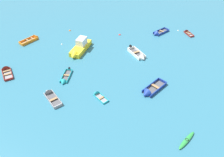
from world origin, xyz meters
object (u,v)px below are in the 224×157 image
object	(u,v)px
mooring_buoy_between_boats_left	(70,31)
rowboat_deep_blue_back_row_left	(149,92)
rowboat_turquoise_far_back	(98,95)
motor_launch_yellow_back_row_right	(80,48)
rowboat_maroon_back_row_center	(6,70)
kayak_green_far_right	(187,140)
rowboat_maroon_near_right	(187,32)
rowboat_white_outer_right	(140,56)
rowboat_orange_distant_center	(33,39)
rowboat_deep_blue_foreground_center	(158,33)
rowboat_turquoise_midfield_right	(65,80)
mooring_buoy_far_field	(178,31)
rowboat_grey_near_camera	(50,95)
mooring_buoy_outer_edge	(120,35)
mooring_buoy_central	(62,44)

from	to	relation	value
mooring_buoy_between_boats_left	rowboat_deep_blue_back_row_left	bearing A→B (deg)	-63.64
rowboat_turquoise_far_back	rowboat_deep_blue_back_row_left	bearing A→B (deg)	-6.27
motor_launch_yellow_back_row_right	mooring_buoy_between_boats_left	distance (m)	8.55
rowboat_maroon_back_row_center	rowboat_deep_blue_back_row_left	bearing A→B (deg)	-23.24
rowboat_maroon_back_row_center	rowboat_turquoise_far_back	xyz separation A→B (m)	(13.60, -8.18, -0.04)
rowboat_deep_blue_back_row_left	kayak_green_far_right	size ratio (longest dim) A/B	1.55
kayak_green_far_right	rowboat_maroon_near_right	distance (m)	26.88
rowboat_white_outer_right	rowboat_turquoise_far_back	world-z (taller)	rowboat_white_outer_right
rowboat_white_outer_right	rowboat_orange_distant_center	bearing A→B (deg)	152.88
rowboat_maroon_near_right	mooring_buoy_between_boats_left	size ratio (longest dim) A/B	7.44
rowboat_deep_blue_foreground_center	rowboat_maroon_near_right	xyz separation A→B (m)	(6.14, -0.53, -0.06)
rowboat_deep_blue_back_row_left	motor_launch_yellow_back_row_right	xyz separation A→B (m)	(-8.94, 12.80, 0.46)
rowboat_maroon_back_row_center	rowboat_turquoise_midfield_right	world-z (taller)	rowboat_maroon_back_row_center
rowboat_turquoise_far_back	mooring_buoy_far_field	distance (m)	25.20
rowboat_maroon_near_right	rowboat_deep_blue_back_row_left	bearing A→B (deg)	-130.01
rowboat_deep_blue_back_row_left	rowboat_grey_near_camera	bearing A→B (deg)	172.12
rowboat_maroon_back_row_center	rowboat_deep_blue_foreground_center	distance (m)	29.01
rowboat_white_outer_right	kayak_green_far_right	xyz separation A→B (m)	(0.49, -17.42, -0.10)
rowboat_deep_blue_foreground_center	mooring_buoy_between_boats_left	bearing A→B (deg)	164.66
rowboat_maroon_back_row_center	motor_launch_yellow_back_row_right	world-z (taller)	motor_launch_yellow_back_row_right
rowboat_turquoise_midfield_right	motor_launch_yellow_back_row_right	size ratio (longest dim) A/B	0.61
rowboat_deep_blue_foreground_center	kayak_green_far_right	bearing A→B (deg)	-102.52
rowboat_grey_near_camera	mooring_buoy_far_field	xyz separation A→B (m)	(25.81, 15.16, -0.19)
rowboat_maroon_back_row_center	rowboat_turquoise_midfield_right	xyz separation A→B (m)	(9.11, -4.06, -0.00)
rowboat_white_outer_right	motor_launch_yellow_back_row_right	bearing A→B (deg)	159.45
rowboat_maroon_back_row_center	rowboat_deep_blue_foreground_center	world-z (taller)	rowboat_deep_blue_foreground_center
mooring_buoy_outer_edge	mooring_buoy_far_field	distance (m)	12.50
rowboat_turquoise_midfield_right	rowboat_grey_near_camera	bearing A→B (deg)	-124.54
mooring_buoy_far_field	mooring_buoy_central	bearing A→B (deg)	-177.01
mooring_buoy_outer_edge	mooring_buoy_far_field	xyz separation A→B (m)	(12.50, -0.40, 0.00)
rowboat_deep_blue_foreground_center	mooring_buoy_far_field	distance (m)	4.85
motor_launch_yellow_back_row_right	mooring_buoy_central	distance (m)	4.48
mooring_buoy_central	mooring_buoy_outer_edge	bearing A→B (deg)	8.12
rowboat_deep_blue_back_row_left	kayak_green_far_right	world-z (taller)	rowboat_deep_blue_back_row_left
rowboat_turquoise_midfield_right	rowboat_maroon_near_right	size ratio (longest dim) A/B	1.34
mooring_buoy_outer_edge	mooring_buoy_between_boats_left	xyz separation A→B (m)	(-9.93, 3.71, 0.00)
rowboat_deep_blue_foreground_center	rowboat_maroon_near_right	world-z (taller)	rowboat_deep_blue_foreground_center
rowboat_orange_distant_center	mooring_buoy_far_field	bearing A→B (deg)	-3.07
mooring_buoy_far_field	rowboat_deep_blue_foreground_center	bearing A→B (deg)	-171.29
rowboat_orange_distant_center	mooring_buoy_outer_edge	xyz separation A→B (m)	(17.12, -1.19, -0.22)
rowboat_deep_blue_back_row_left	kayak_green_far_right	xyz separation A→B (m)	(1.64, -8.41, -0.08)
rowboat_grey_near_camera	mooring_buoy_outer_edge	size ratio (longest dim) A/B	9.28
rowboat_turquoise_midfield_right	rowboat_grey_near_camera	xyz separation A→B (m)	(-2.07, -3.00, 0.03)
mooring_buoy_central	mooring_buoy_outer_edge	size ratio (longest dim) A/B	0.71
rowboat_maroon_back_row_center	mooring_buoy_far_field	bearing A→B (deg)	13.84
rowboat_grey_near_camera	motor_launch_yellow_back_row_right	size ratio (longest dim) A/B	0.64
rowboat_maroon_back_row_center	rowboat_turquoise_far_back	world-z (taller)	rowboat_maroon_back_row_center
rowboat_white_outer_right	rowboat_maroon_near_right	bearing A→B (deg)	29.29
rowboat_white_outer_right	mooring_buoy_outer_edge	size ratio (longest dim) A/B	10.54
motor_launch_yellow_back_row_right	rowboat_deep_blue_foreground_center	world-z (taller)	motor_launch_yellow_back_row_right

